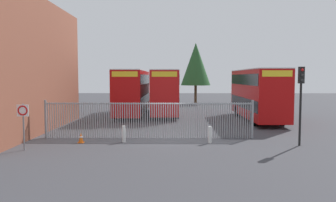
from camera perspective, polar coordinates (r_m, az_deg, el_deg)
The scene contains 11 objects.
ground_plane at distance 28.30m, azimuth 0.10°, elevation -3.46°, with size 100.00×100.00×0.00m, color #3D3D42.
palisade_fence at distance 20.27m, azimuth -3.39°, elevation -3.12°, with size 12.84×0.14×2.35m.
double_decker_bus_near_gate at distance 29.64m, azimuth 15.15°, elevation 1.44°, with size 2.54×10.81×4.42m.
double_decker_bus_behind_fence_left at distance 32.98m, azimuth -0.40°, elevation 1.84°, with size 2.54×10.81×4.42m.
double_decker_bus_behind_fence_right at distance 32.65m, azimuth -6.12°, elevation 1.79°, with size 2.54×10.81×4.42m.
bollard_near_left at distance 19.22m, azimuth -7.66°, elevation -5.67°, with size 0.20×0.20×0.95m, color silver.
bollard_center_front at distance 18.92m, azimuth 7.25°, elevation -5.82°, with size 0.20×0.20×0.95m, color silver.
traffic_cone_by_gate at distance 19.52m, azimuth -14.81°, elevation -6.17°, with size 0.34×0.34×0.59m.
speed_limit_sign_post at distance 18.28m, azimuth -23.79°, elevation -2.36°, with size 0.60×0.14×2.40m.
traffic_light_kerbside at distance 19.20m, azimuth 22.00°, elevation 1.60°, with size 0.28×0.33×4.30m.
tree_tall_back at distance 46.09m, azimuth 4.82°, elevation 6.36°, with size 4.10×4.10×8.50m.
Camera 1 is at (0.30, -20.06, 3.72)m, focal length 35.26 mm.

